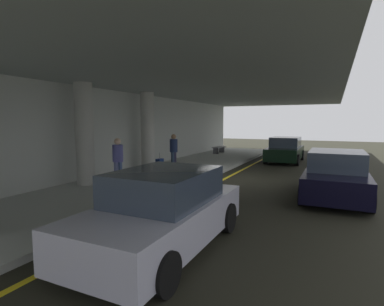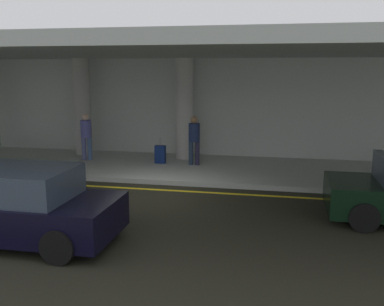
% 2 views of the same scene
% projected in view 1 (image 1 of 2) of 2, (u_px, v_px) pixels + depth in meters
% --- Properties ---
extents(ground_plane, '(60.00, 60.00, 0.00)m').
position_uv_depth(ground_plane, '(236.00, 179.00, 12.62)').
color(ground_plane, black).
extents(sidewalk, '(26.00, 4.20, 0.15)m').
position_uv_depth(sidewalk, '(172.00, 172.00, 13.94)').
color(sidewalk, '#A7ABA5').
rests_on(sidewalk, ground).
extents(lane_stripe_yellow, '(26.00, 0.14, 0.01)m').
position_uv_depth(lane_stripe_yellow, '(225.00, 178.00, 12.82)').
color(lane_stripe_yellow, yellow).
rests_on(lane_stripe_yellow, ground).
extents(support_column_left_mid, '(0.64, 0.64, 3.65)m').
position_uv_depth(support_column_left_mid, '(85.00, 134.00, 10.71)').
color(support_column_left_mid, '#A6A6A0').
rests_on(support_column_left_mid, sidewalk).
extents(support_column_center, '(0.64, 0.64, 3.65)m').
position_uv_depth(support_column_center, '(147.00, 131.00, 14.31)').
color(support_column_center, '#AEADA6').
rests_on(support_column_center, sidewalk).
extents(ceiling_overhang, '(28.00, 13.20, 0.30)m').
position_uv_depth(ceiling_overhang, '(181.00, 87.00, 13.32)').
color(ceiling_overhang, '#929A96').
rests_on(ceiling_overhang, support_column_far_left).
extents(terminal_back_wall, '(26.00, 0.30, 3.80)m').
position_uv_depth(terminal_back_wall, '(132.00, 132.00, 14.71)').
color(terminal_back_wall, '#B4B9B3').
rests_on(terminal_back_wall, ground).
extents(car_silver, '(4.10, 1.92, 1.50)m').
position_uv_depth(car_silver, '(163.00, 211.00, 5.71)').
color(car_silver, '#B2B3C9').
rests_on(car_silver, ground).
extents(car_black, '(4.10, 1.92, 1.50)m').
position_uv_depth(car_black, '(285.00, 150.00, 18.09)').
color(car_black, black).
rests_on(car_black, ground).
extents(car_black_no2, '(4.10, 1.92, 1.50)m').
position_uv_depth(car_black_no2, '(336.00, 176.00, 9.49)').
color(car_black_no2, black).
rests_on(car_black_no2, ground).
extents(traveler_with_luggage, '(0.38, 0.38, 1.68)m').
position_uv_depth(traveler_with_luggage, '(174.00, 149.00, 14.44)').
color(traveler_with_luggage, '#202E45').
rests_on(traveler_with_luggage, sidewalk).
extents(person_waiting_for_ride, '(0.38, 0.38, 1.68)m').
position_uv_depth(person_waiting_for_ride, '(118.00, 158.00, 10.89)').
color(person_waiting_for_ride, '#505788').
rests_on(person_waiting_for_ride, sidewalk).
extents(suitcase_upright_secondary, '(0.36, 0.22, 0.90)m').
position_uv_depth(suitcase_upright_secondary, '(160.00, 166.00, 13.43)').
color(suitcase_upright_secondary, navy).
rests_on(suitcase_upright_secondary, sidewalk).
extents(bench_metal, '(1.60, 0.50, 0.48)m').
position_uv_depth(bench_metal, '(219.00, 148.00, 21.77)').
color(bench_metal, slate).
rests_on(bench_metal, sidewalk).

